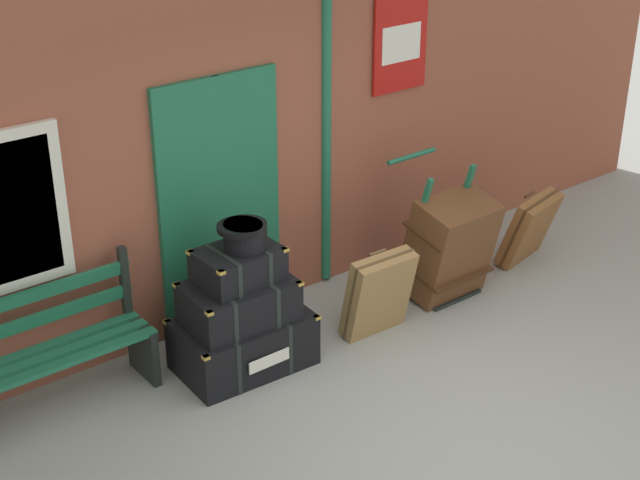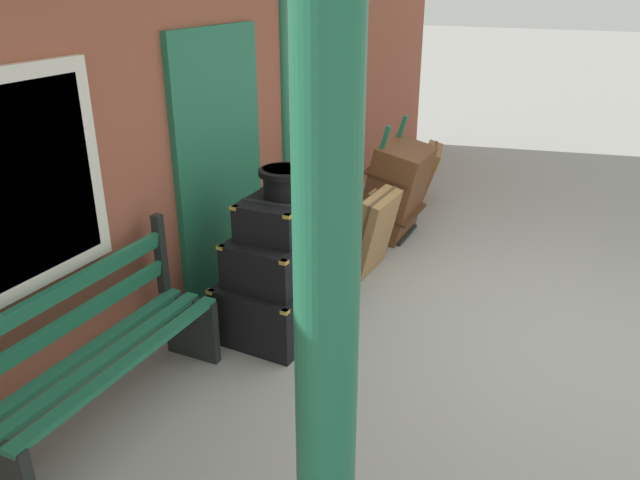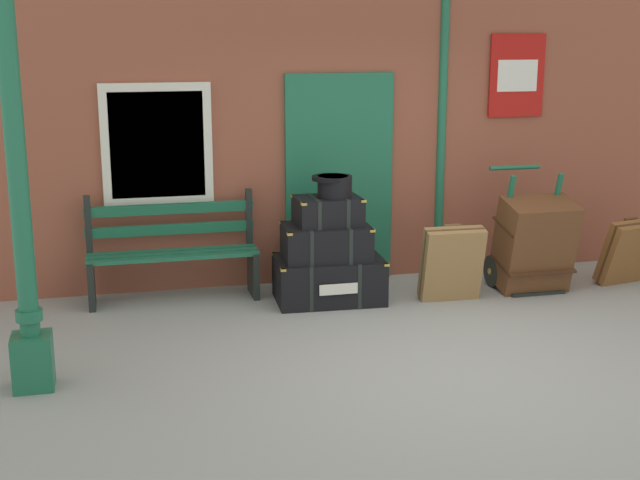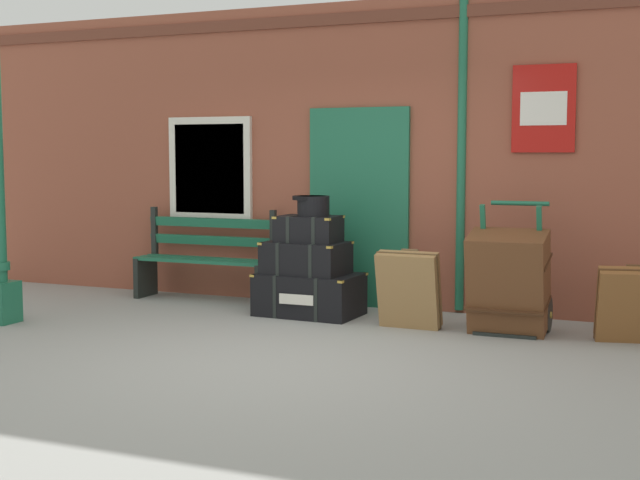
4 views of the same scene
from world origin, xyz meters
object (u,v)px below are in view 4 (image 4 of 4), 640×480
suitcase_charcoal (635,305)px  suitcase_oxblood (409,290)px  steamer_trunk_middle (306,258)px  large_brown_trunk (508,282)px  platform_bench (206,260)px  porters_trolley (511,302)px  steamer_trunk_base (309,294)px  steamer_trunk_top (309,229)px  round_hatbox (313,205)px

suitcase_charcoal → suitcase_oxblood: bearing=-176.8°
steamer_trunk_middle → large_brown_trunk: large_brown_trunk is taller
suitcase_oxblood → steamer_trunk_middle: bearing=166.8°
platform_bench → steamer_trunk_middle: (1.39, -0.42, 0.14)m
porters_trolley → suitcase_oxblood: porters_trolley is taller
platform_bench → steamer_trunk_middle: platform_bench is taller
steamer_trunk_base → steamer_trunk_middle: size_ratio=1.24×
steamer_trunk_top → porters_trolley: bearing=-0.4°
large_brown_trunk → steamer_trunk_middle: bearing=175.2°
steamer_trunk_top → large_brown_trunk: (2.03, -0.19, -0.39)m
platform_bench → suitcase_charcoal: bearing=-7.4°
steamer_trunk_base → suitcase_charcoal: bearing=-3.2°
porters_trolley → suitcase_charcoal: porters_trolley is taller
platform_bench → suitcase_oxblood: size_ratio=2.15×
steamer_trunk_base → large_brown_trunk: large_brown_trunk is taller
steamer_trunk_base → suitcase_oxblood: bearing=-14.1°
round_hatbox → suitcase_oxblood: size_ratio=0.50×
platform_bench → steamer_trunk_top: (1.42, -0.40, 0.43)m
suitcase_oxblood → steamer_trunk_top: bearing=165.6°
platform_bench → large_brown_trunk: (3.44, -0.60, 0.03)m
steamer_trunk_top → platform_bench: bearing=164.1°
platform_bench → steamer_trunk_top: platform_bench is taller
steamer_trunk_middle → round_hatbox: (0.07, 0.00, 0.54)m
steamer_trunk_middle → suitcase_oxblood: bearing=-13.2°
steamer_trunk_middle → suitcase_oxblood: 1.20m
steamer_trunk_base → steamer_trunk_top: bearing=135.5°
platform_bench → large_brown_trunk: size_ratio=1.68×
round_hatbox → porters_trolley: 2.15m
platform_bench → suitcase_oxblood: (2.55, -0.69, -0.08)m
steamer_trunk_top → round_hatbox: (0.05, -0.02, 0.25)m
steamer_trunk_middle → suitcase_charcoal: size_ratio=1.24×
steamer_trunk_base → steamer_trunk_middle: bearing=-159.1°
round_hatbox → porters_trolley: bearing=0.2°
steamer_trunk_top → suitcase_charcoal: bearing=-3.4°
steamer_trunk_top → large_brown_trunk: 2.07m
steamer_trunk_top → round_hatbox: bearing=-21.4°
platform_bench → round_hatbox: 1.67m
suitcase_charcoal → steamer_trunk_base: bearing=176.8°
steamer_trunk_base → suitcase_charcoal: 3.09m
suitcase_charcoal → porters_trolley: bearing=171.0°
steamer_trunk_middle → suitcase_oxblood: size_ratio=1.13×
platform_bench → suitcase_oxblood: 2.64m
round_hatbox → large_brown_trunk: size_ratio=0.39×
suitcase_oxblood → large_brown_trunk: bearing=6.3°
porters_trolley → suitcase_oxblood: bearing=-162.7°
porters_trolley → large_brown_trunk: size_ratio=1.23×
porters_trolley → suitcase_oxblood: size_ratio=1.58×
steamer_trunk_base → steamer_trunk_middle: (-0.03, -0.01, 0.37)m
porters_trolley → large_brown_trunk: 0.27m
steamer_trunk_middle → porters_trolley: size_ratio=0.72×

